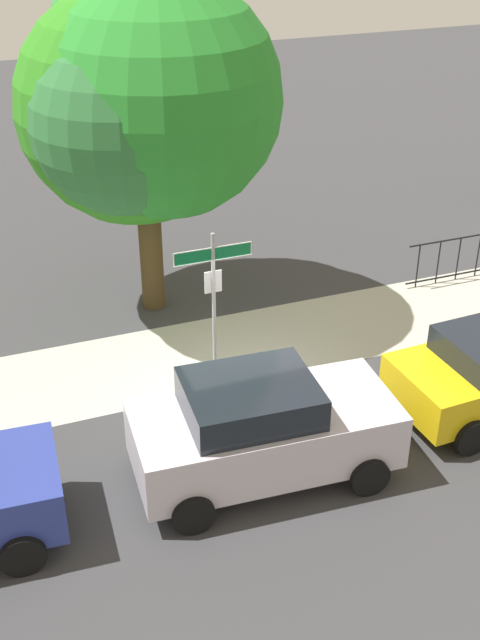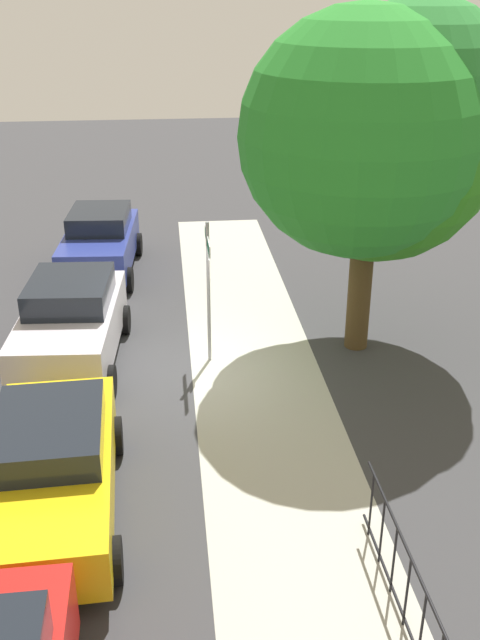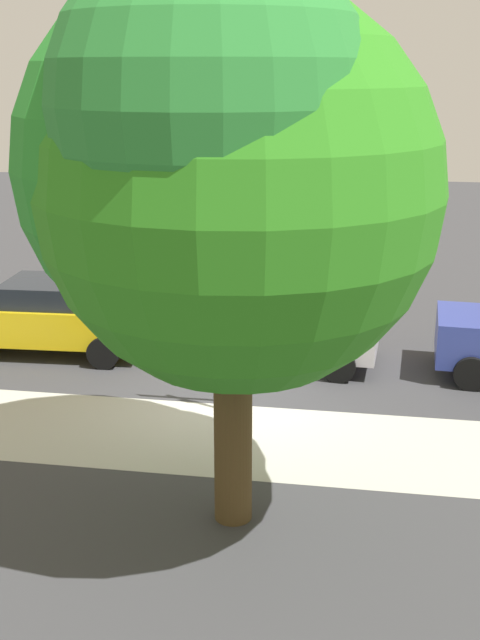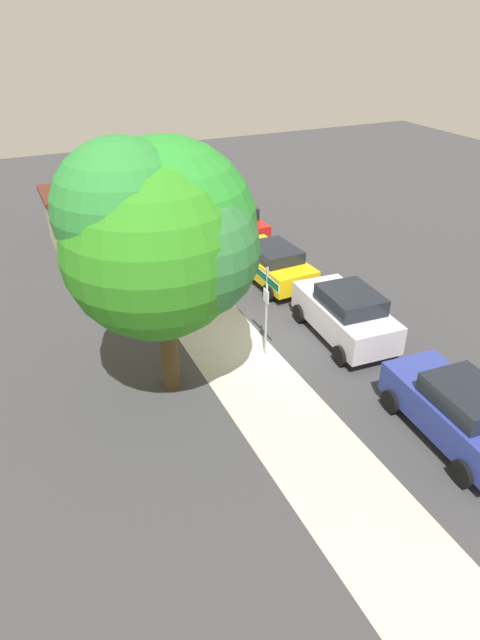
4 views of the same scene
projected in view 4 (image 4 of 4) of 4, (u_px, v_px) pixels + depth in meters
name	position (u px, v px, depth m)	size (l,w,h in m)	color
ground_plane	(271.00, 345.00, 17.32)	(60.00, 60.00, 0.00)	#38383A
sidewalk_strip	(211.00, 325.00, 18.42)	(24.00, 2.60, 0.00)	#AFAEA1
street_sign	(267.00, 296.00, 15.89)	(1.43, 0.07, 2.98)	#9EA0A5
shade_tree	(161.00, 237.00, 13.24)	(5.07, 5.12, 7.01)	#48371D
car_blue	(458.00, 410.00, 13.21)	(4.14, 2.14, 1.68)	navy
car_silver	(345.00, 313.00, 17.32)	(4.18, 2.23, 1.76)	silver
car_yellow	(271.00, 262.00, 21.03)	(4.34, 2.12, 1.51)	gold
car_red	(230.00, 222.00, 24.74)	(4.54, 2.16, 1.76)	red
iron_fence	(141.00, 260.00, 21.75)	(4.30, 0.04, 1.07)	black
utility_shed	(82.00, 217.00, 24.10)	(3.09, 3.10, 2.53)	tan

